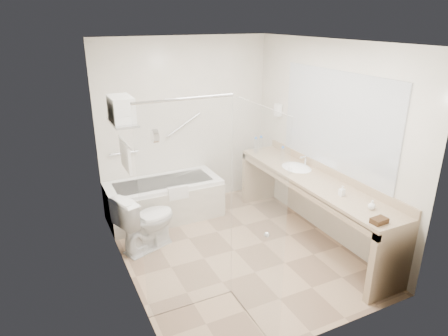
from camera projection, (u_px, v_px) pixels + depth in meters
name	position (u px, v px, depth m)	size (l,w,h in m)	color
floor	(234.00, 250.00, 5.00)	(3.20, 3.20, 0.00)	tan
ceiling	(237.00, 41.00, 4.11)	(2.60, 3.20, 0.10)	white
wall_back	(186.00, 124.00, 5.90)	(2.60, 0.10, 2.50)	silver
wall_front	(327.00, 215.00, 3.21)	(2.60, 0.10, 2.50)	silver
wall_left	(121.00, 174.00, 4.02)	(0.10, 3.20, 2.50)	silver
wall_right	(326.00, 141.00, 5.08)	(0.10, 3.20, 2.50)	silver
bathtub	(164.00, 199.00, 5.74)	(1.60, 0.73, 0.59)	white
grab_bar_short	(124.00, 153.00, 5.58)	(0.03, 0.03, 0.40)	silver
grab_bar_long	(183.00, 125.00, 5.84)	(0.03, 0.03, 0.60)	silver
shower_enclosure	(220.00, 216.00, 3.58)	(0.96, 0.91, 2.11)	silver
towel_shelf	(122.00, 117.00, 4.19)	(0.24, 0.55, 0.81)	silver
vanity_counter	(312.00, 193.00, 5.06)	(0.55, 2.70, 0.95)	tan
sink	(296.00, 169.00, 5.35)	(0.40, 0.52, 0.14)	white
faucet	(306.00, 160.00, 5.37)	(0.03, 0.03, 0.14)	silver
mirror	(336.00, 121.00, 4.85)	(0.02, 2.00, 1.20)	#B7BDC4
hairdryer_unit	(278.00, 110.00, 5.87)	(0.08, 0.10, 0.18)	white
toilet	(147.00, 221.00, 4.93)	(0.43, 0.76, 0.75)	white
amenity_basket	(379.00, 221.00, 3.89)	(0.16, 0.11, 0.05)	#3F2A16
soap_bottle_a	(342.00, 193.00, 4.48)	(0.05, 0.12, 0.06)	white
soap_bottle_b	(372.00, 206.00, 4.17)	(0.08, 0.10, 0.08)	white
water_bottle_left	(256.00, 145.00, 5.96)	(0.07, 0.07, 0.21)	silver
water_bottle_mid	(283.00, 154.00, 5.58)	(0.06, 0.06, 0.20)	silver
water_bottle_right	(261.00, 144.00, 5.99)	(0.07, 0.07, 0.22)	silver
drinking_glass_near	(290.00, 171.00, 5.11)	(0.06, 0.06, 0.08)	silver
drinking_glass_far	(256.00, 151.00, 5.85)	(0.07, 0.07, 0.09)	silver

